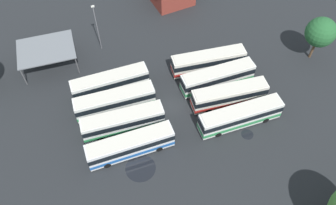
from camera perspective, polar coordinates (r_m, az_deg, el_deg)
ground_plane at (r=53.19m, az=0.79°, el=-0.61°), size 97.19×97.19×0.00m
bus_row0_slot0 at (r=57.48m, az=6.89°, el=7.03°), size 12.73×3.22×3.60m
bus_row0_slot1 at (r=55.13m, az=8.45°, el=4.28°), size 12.42×3.10×3.60m
bus_row0_slot2 at (r=52.99m, az=10.39°, el=1.25°), size 12.03×3.05×3.60m
bus_row0_slot3 at (r=50.87m, az=12.24°, el=-2.25°), size 12.90×2.90×3.60m
bus_row1_slot0 at (r=54.57m, az=-9.82°, el=3.35°), size 12.50×3.18×3.60m
bus_row1_slot1 at (r=52.02m, az=-9.04°, el=0.23°), size 12.40×2.69×3.60m
bus_row1_slot2 at (r=49.60m, az=-7.69°, el=-3.22°), size 12.17×2.66×3.60m
bus_row1_slot3 at (r=47.29m, az=-6.41°, el=-7.25°), size 12.43×3.09×3.60m
maintenance_shelter at (r=60.09m, az=-20.12°, el=8.50°), size 9.34×7.35×3.86m
lamp_post_near_entrance at (r=59.95m, az=-12.02°, el=12.55°), size 0.56×0.28×9.32m
tree_west_edge at (r=62.07m, az=24.60°, el=10.84°), size 5.06×5.06×8.24m
puddle_centre_drain at (r=51.55m, az=13.37°, el=-5.31°), size 1.85×1.85×0.01m
puddle_back_corner at (r=47.60m, az=-4.71°, el=-11.09°), size 4.27×4.27×0.01m
puddle_near_shelter at (r=57.86m, az=-12.28°, el=3.62°), size 3.20×3.20×0.01m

